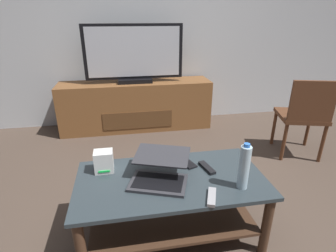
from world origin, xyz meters
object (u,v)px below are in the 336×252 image
object	(u,v)px
router_box	(104,161)
tv_remote	(207,168)
water_bottle_near	(244,167)
coffee_table	(171,196)
television	(134,55)
media_cabinet	(136,105)
soundbar_remote	(212,197)
cell_phone	(188,163)
dining_chair	(304,114)
laptop	(160,171)

from	to	relation	value
router_box	tv_remote	distance (m)	0.69
water_bottle_near	router_box	bearing A→B (deg)	158.19
coffee_table	television	bearing A→B (deg)	92.96
media_cabinet	soundbar_remote	bearing A→B (deg)	-82.45
water_bottle_near	tv_remote	size ratio (longest dim) A/B	1.84
cell_phone	soundbar_remote	distance (m)	0.39
router_box	cell_phone	distance (m)	0.57
television	water_bottle_near	distance (m)	2.18
coffee_table	router_box	world-z (taller)	router_box
dining_chair	tv_remote	world-z (taller)	dining_chair
soundbar_remote	television	bearing A→B (deg)	118.81
cell_phone	soundbar_remote	world-z (taller)	soundbar_remote
laptop	cell_phone	size ratio (longest dim) A/B	3.23
router_box	cell_phone	bearing A→B (deg)	-1.30
router_box	soundbar_remote	bearing A→B (deg)	-33.37
dining_chair	laptop	distance (m)	1.84
media_cabinet	tv_remote	distance (m)	1.92
coffee_table	soundbar_remote	size ratio (longest dim) A/B	7.53
water_bottle_near	cell_phone	bearing A→B (deg)	128.96
media_cabinet	water_bottle_near	world-z (taller)	water_bottle_near
media_cabinet	dining_chair	world-z (taller)	dining_chair
media_cabinet	router_box	distance (m)	1.83
dining_chair	tv_remote	xyz separation A→B (m)	(-1.29, -0.79, -0.02)
router_box	cell_phone	size ratio (longest dim) A/B	1.04
television	laptop	xyz separation A→B (m)	(0.03, -1.93, -0.45)
cell_phone	media_cabinet	bearing A→B (deg)	77.83
laptop	media_cabinet	bearing A→B (deg)	90.81
coffee_table	media_cabinet	distance (m)	1.95
water_bottle_near	cell_phone	world-z (taller)	water_bottle_near
water_bottle_near	soundbar_remote	bearing A→B (deg)	-161.40
router_box	soundbar_remote	distance (m)	0.74
router_box	tv_remote	size ratio (longest dim) A/B	0.91
media_cabinet	television	size ratio (longest dim) A/B	1.61
tv_remote	dining_chair	bearing A→B (deg)	17.79
laptop	water_bottle_near	distance (m)	0.51
router_box	laptop	bearing A→B (deg)	-25.09
tv_remote	router_box	bearing A→B (deg)	158.27
router_box	tv_remote	bearing A→B (deg)	-8.21
coffee_table	cell_phone	world-z (taller)	cell_phone
dining_chair	soundbar_remote	bearing A→B (deg)	-141.31
cell_phone	coffee_table	bearing A→B (deg)	-154.58
media_cabinet	dining_chair	bearing A→B (deg)	-33.54
media_cabinet	cell_phone	distance (m)	1.82
coffee_table	dining_chair	size ratio (longest dim) A/B	1.41
dining_chair	coffee_table	bearing A→B (deg)	-151.27
router_box	coffee_table	bearing A→B (deg)	-21.17
tv_remote	coffee_table	bearing A→B (deg)	-179.50
dining_chair	soundbar_remote	distance (m)	1.75
laptop	water_bottle_near	xyz separation A→B (m)	(0.48, -0.17, 0.08)
coffee_table	soundbar_remote	distance (m)	0.34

